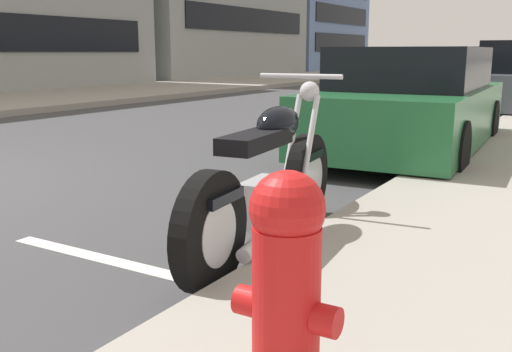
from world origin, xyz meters
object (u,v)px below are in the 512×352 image
parked_motorcycle (269,184)px  parked_car_behind_motorcycle (412,104)px  fire_hydrant (286,286)px  parked_car_at_intersection (485,82)px

parked_motorcycle → parked_car_behind_motorcycle: (4.13, 0.28, 0.20)m
parked_motorcycle → fire_hydrant: (-1.69, -1.03, 0.12)m
parked_car_behind_motorcycle → parked_car_at_intersection: size_ratio=1.06×
fire_hydrant → parked_motorcycle: bearing=31.2°
parked_motorcycle → parked_car_at_intersection: size_ratio=0.54×
parked_motorcycle → parked_car_at_intersection: (10.29, 0.48, 0.21)m
parked_motorcycle → parked_car_at_intersection: parked_car_at_intersection is taller
parked_car_behind_motorcycle → parked_motorcycle: bearing=-179.2°
parked_car_behind_motorcycle → fire_hydrant: size_ratio=5.36×
parked_car_behind_motorcycle → fire_hydrant: 5.97m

